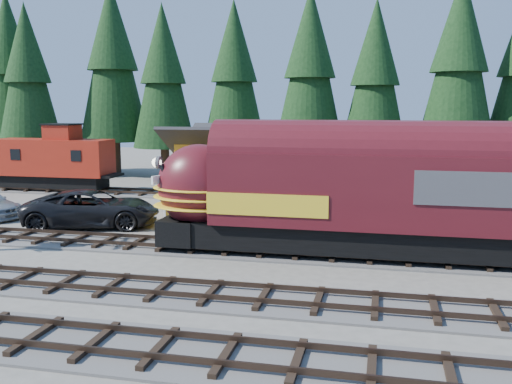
% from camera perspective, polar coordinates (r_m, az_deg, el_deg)
% --- Properties ---
extents(ground, '(120.00, 120.00, 0.00)m').
position_cam_1_polar(ground, '(21.16, -1.35, -8.78)').
color(ground, '#6B665B').
rests_on(ground, ground).
extents(track_siding, '(68.00, 3.20, 0.33)m').
position_cam_1_polar(track_siding, '(24.93, 24.18, -6.71)').
color(track_siding, '#4C4947').
rests_on(track_siding, ground).
extents(track_spur, '(32.00, 3.20, 0.33)m').
position_cam_1_polar(track_spur, '(40.92, -8.84, -0.24)').
color(track_spur, '#4C4947').
rests_on(track_spur, ground).
extents(depot, '(12.80, 7.00, 5.30)m').
position_cam_1_polar(depot, '(30.66, 3.40, 2.34)').
color(depot, gold).
rests_on(depot, ground).
extents(conifer_backdrop, '(78.03, 23.52, 16.06)m').
position_cam_1_polar(conifer_backdrop, '(44.99, 16.18, 12.50)').
color(conifer_backdrop, black).
rests_on(conifer_backdrop, ground).
extents(locomotive, '(15.99, 3.18, 4.35)m').
position_cam_1_polar(locomotive, '(23.99, 7.22, -0.52)').
color(locomotive, black).
rests_on(locomotive, ground).
extents(caboose, '(8.81, 2.55, 4.58)m').
position_cam_1_polar(caboose, '(44.66, -19.59, 3.02)').
color(caboose, black).
rests_on(caboose, ground).
extents(pickup_truck_a, '(7.59, 5.06, 1.94)m').
position_cam_1_polar(pickup_truck_a, '(31.19, -16.09, -1.58)').
color(pickup_truck_a, black).
rests_on(pickup_truck_a, ground).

